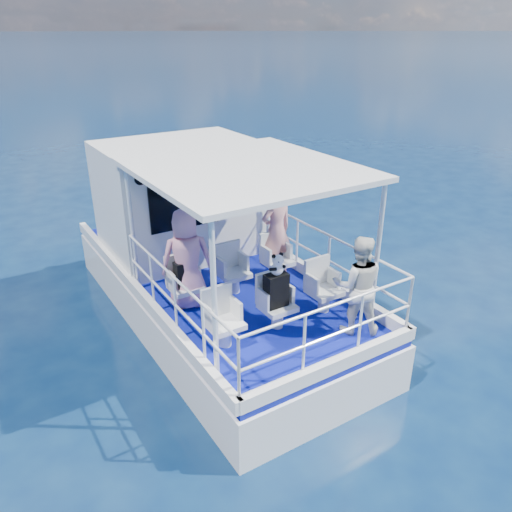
{
  "coord_description": "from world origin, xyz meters",
  "views": [
    {
      "loc": [
        -3.71,
        -6.38,
        5.03
      ],
      "look_at": [
        0.06,
        -0.4,
        1.79
      ],
      "focal_mm": 35.0,
      "sensor_mm": 36.0,
      "label": 1
    }
  ],
  "objects_px": {
    "passenger_stbd_aft": "(358,285)",
    "panda": "(277,264)",
    "backpack_center": "(276,290)",
    "passenger_port_fwd": "(187,259)"
  },
  "relations": [
    {
      "from": "passenger_port_fwd",
      "to": "passenger_stbd_aft",
      "type": "relative_size",
      "value": 1.09
    },
    {
      "from": "passenger_port_fwd",
      "to": "passenger_stbd_aft",
      "type": "distance_m",
      "value": 2.66
    },
    {
      "from": "passenger_stbd_aft",
      "to": "panda",
      "type": "bearing_deg",
      "value": -0.35
    },
    {
      "from": "backpack_center",
      "to": "passenger_stbd_aft",
      "type": "bearing_deg",
      "value": -35.31
    },
    {
      "from": "passenger_port_fwd",
      "to": "panda",
      "type": "xyz_separation_m",
      "value": [
        0.81,
        -1.32,
        0.24
      ]
    },
    {
      "from": "passenger_port_fwd",
      "to": "backpack_center",
      "type": "xyz_separation_m",
      "value": [
        0.81,
        -1.31,
        -0.19
      ]
    },
    {
      "from": "backpack_center",
      "to": "panda",
      "type": "xyz_separation_m",
      "value": [
        0.0,
        -0.01,
        0.42
      ]
    },
    {
      "from": "passenger_port_fwd",
      "to": "backpack_center",
      "type": "height_order",
      "value": "passenger_port_fwd"
    },
    {
      "from": "passenger_stbd_aft",
      "to": "backpack_center",
      "type": "xyz_separation_m",
      "value": [
        -0.96,
        0.68,
        -0.12
      ]
    },
    {
      "from": "passenger_stbd_aft",
      "to": "panda",
      "type": "xyz_separation_m",
      "value": [
        -0.95,
        0.67,
        0.31
      ]
    }
  ]
}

